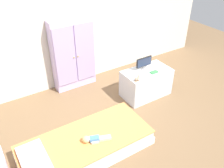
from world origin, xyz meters
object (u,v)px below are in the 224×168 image
at_px(bed, 86,145).
at_px(book_green, 154,72).
at_px(tv_monitor, 144,62).
at_px(doll, 91,139).
at_px(wardrobe, 73,54).
at_px(rocking_horse_toy, 137,78).
at_px(tv_stand, 146,83).

height_order(bed, book_green, book_green).
height_order(bed, tv_monitor, tv_monitor).
xyz_separation_m(doll, tv_monitor, (1.49, 0.80, 0.37)).
distance_m(bed, wardrobe, 1.82).
bearing_deg(tv_monitor, bed, -154.92).
height_order(bed, wardrobe, wardrobe).
distance_m(rocking_horse_toy, book_green, 0.42).
bearing_deg(bed, doll, -61.06).
distance_m(wardrobe, tv_stand, 1.44).
bearing_deg(tv_monitor, wardrobe, 136.18).
bearing_deg(bed, wardrobe, 69.99).
xyz_separation_m(wardrobe, rocking_horse_toy, (0.61, -1.16, -0.12)).
bearing_deg(doll, rocking_horse_toy, 25.17).
bearing_deg(tv_monitor, book_green, -67.23).
bearing_deg(book_green, bed, -162.01).
xyz_separation_m(doll, wardrobe, (0.55, 1.71, 0.40)).
height_order(tv_stand, rocking_horse_toy, rocking_horse_toy).
bearing_deg(tv_monitor, rocking_horse_toy, -142.68).
bearing_deg(book_green, doll, -158.97).
relative_size(bed, tv_monitor, 5.71).
bearing_deg(book_green, tv_monitor, 112.77).
bearing_deg(book_green, rocking_horse_toy, -171.69).
height_order(tv_monitor, rocking_horse_toy, tv_monitor).
xyz_separation_m(tv_stand, tv_monitor, (-0.02, 0.08, 0.39)).
bearing_deg(rocking_horse_toy, tv_stand, 26.00).
bearing_deg(tv_stand, book_green, -59.58).
distance_m(tv_stand, book_green, 0.29).
bearing_deg(tv_stand, wardrobe, 134.16).
bearing_deg(rocking_horse_toy, book_green, 8.31).
distance_m(bed, tv_monitor, 1.78).
relative_size(wardrobe, tv_stand, 1.57).
distance_m(wardrobe, book_green, 1.51).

